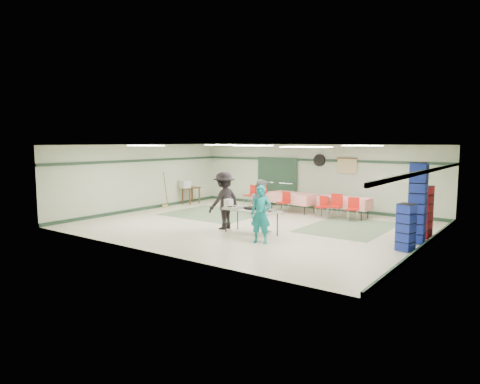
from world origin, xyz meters
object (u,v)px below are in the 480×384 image
Objects in this scene: volunteer_teal at (261,214)px; volunteer_dark at (224,201)px; serving_table at (251,211)px; dining_table_b at (293,198)px; chair_b at (323,205)px; crate_stack_blue_b at (406,227)px; chair_loose_b at (251,193)px; volunteer_grey at (261,206)px; chair_c at (353,207)px; chair_a at (336,204)px; broom at (166,189)px; office_printer at (185,184)px; printer_table at (191,190)px; crate_stack_red at (424,212)px; dining_table_a at (345,202)px; crate_stack_blue_a at (418,203)px; chair_d at (284,200)px; chair_loose_a at (262,194)px.

volunteer_teal is 2.25m from volunteer_dark.
dining_table_b is at bearing 106.29° from serving_table.
chair_b reaches higher than dining_table_b.
chair_loose_b is at bearing 152.06° from crate_stack_blue_b.
crate_stack_blue_b is at bearing 8.43° from volunteer_teal.
volunteer_grey reaches higher than dining_table_b.
chair_c is at bearing 10.25° from chair_b.
chair_loose_b is 0.75× the size of crate_stack_blue_b.
chair_a is 7.25m from broom.
volunteer_grey is at bearing -16.57° from office_printer.
printer_table is at bearing 76.67° from broom.
chair_c is 2.97m from crate_stack_red.
volunteer_dark is 5.29m from broom.
dining_table_a is 2.27× the size of chair_c.
volunteer_dark is (-1.16, 0.15, 0.21)m from serving_table.
crate_stack_blue_a reaches higher than volunteer_dark.
chair_d reaches higher than dining_table_a.
chair_c is 7.90m from broom.
crate_stack_blue_a is at bearing -50.71° from chair_c.
dining_table_a is 4.03m from chair_loose_a.
chair_a is 0.66m from chair_c.
volunteer_teal is (0.88, -0.80, 0.09)m from serving_table.
serving_table is at bearing -157.80° from crate_stack_blue_a.
serving_table is at bearing -30.78° from broom.
chair_c is 0.98× the size of chair_loose_a.
crate_stack_blue_b is 1.45× the size of printer_table.
serving_table is 2.10× the size of chair_loose_a.
chair_d is (-1.13, 3.41, -0.30)m from volunteer_grey.
volunteer_dark is at bearing -104.30° from chair_b.
chair_loose_a is at bearing 17.85° from printer_table.
volunteer_grey reaches higher than printer_table.
volunteer_dark reaches higher than chair_loose_b.
dining_table_a is 0.92× the size of dining_table_b.
broom is at bearing -96.33° from printer_table.
office_printer reaches higher than chair_c.
chair_loose_a reaches higher than chair_b.
dining_table_b is at bearing -65.07° from volunteer_grey.
volunteer_grey is at bearing -154.02° from crate_stack_red.
printer_table is at bearing -138.08° from chair_loose_b.
printer_table is at bearing 169.19° from crate_stack_blue_a.
crate_stack_red is at bearing -30.93° from chair_loose_a.
serving_table is at bearing -126.10° from chair_c.
chair_a reaches higher than chair_loose_b.
crate_stack_blue_a is at bearing 0.23° from chair_loose_b.
chair_a is 1.08× the size of chair_d.
crate_stack_blue_b reaches higher than chair_b.
volunteer_grey is (-0.84, 1.28, 0.02)m from volunteer_teal.
dining_table_b is 2.41× the size of chair_d.
chair_c reaches higher than dining_table_a.
dining_table_a is 2.23× the size of chair_d.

